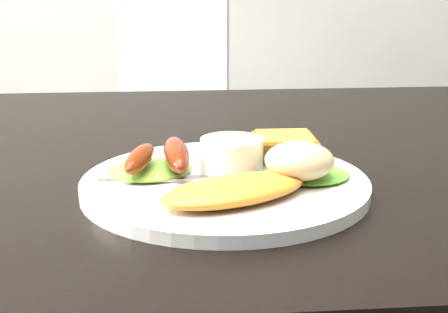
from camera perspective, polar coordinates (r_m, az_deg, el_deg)
dining_table at (r=0.78m, az=-7.54°, el=-0.71°), size 1.20×0.80×0.04m
dining_chair at (r=1.97m, az=-4.43°, el=1.29°), size 0.47×0.47×0.04m
person at (r=1.22m, az=-14.35°, el=8.04°), size 0.65×0.52×1.58m
plate at (r=0.62m, az=0.08°, el=-2.58°), size 0.28×0.28×0.01m
lettuce_left at (r=0.63m, az=-6.80°, el=-1.21°), size 0.11×0.11×0.01m
lettuce_right at (r=0.62m, az=7.82°, el=-1.60°), size 0.09×0.08×0.01m
omelette at (r=0.55m, az=0.98°, el=-3.06°), size 0.16×0.12×0.02m
sausage_a at (r=0.62m, az=-7.70°, el=-0.16°), size 0.04×0.09×0.02m
sausage_b at (r=0.63m, az=-4.38°, el=0.22°), size 0.03×0.11×0.03m
ramekin at (r=0.63m, az=0.72°, el=-0.01°), size 0.07×0.07×0.04m
toast_a at (r=0.69m, az=2.66°, el=0.53°), size 0.10×0.10×0.01m
toast_b at (r=0.68m, az=5.57°, el=1.29°), size 0.07×0.07×0.01m
potato_salad at (r=0.60m, az=6.90°, el=-0.38°), size 0.08×0.07×0.04m
fork at (r=0.61m, az=-4.50°, el=-2.09°), size 0.15×0.02×0.00m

